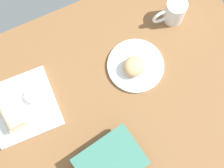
{
  "coord_description": "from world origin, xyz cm",
  "views": [
    {
      "loc": [
        -13.98,
        -23.51,
        123.59
      ],
      "look_at": [
        0.74,
        7.75,
        7.0
      ],
      "focal_mm": 54.77,
      "sensor_mm": 36.0,
      "label": 1
    }
  ],
  "objects": [
    {
      "name": "book_stack",
      "position": [
        -11.71,
        -16.46,
        8.45
      ],
      "size": [
        23.17,
        18.8,
        8.42
      ],
      "color": "#387260",
      "rests_on": "dining_table"
    },
    {
      "name": "coffee_mug",
      "position": [
        33.3,
        22.78,
        9.35
      ],
      "size": [
        13.24,
        7.75,
        10.48
      ],
      "color": "white",
      "rests_on": "dining_table"
    },
    {
      "name": "scone_pastry",
      "position": [
        10.41,
        10.05,
        8.19
      ],
      "size": [
        10.34,
        10.11,
        5.57
      ],
      "primitive_type": "ellipsoid",
      "rotation": [
        0.0,
        0.0,
        0.42
      ],
      "color": "tan",
      "rests_on": "round_plate"
    },
    {
      "name": "sauce_cup",
      "position": [
        -26.21,
        15.68,
        7.04
      ],
      "size": [
        5.69,
        5.69,
        2.68
      ],
      "color": "silver",
      "rests_on": "square_plate"
    },
    {
      "name": "dining_table",
      "position": [
        0.0,
        0.0,
        2.0
      ],
      "size": [
        110.0,
        90.0,
        4.0
      ],
      "primitive_type": "cube",
      "color": "brown",
      "rests_on": "ground"
    },
    {
      "name": "square_plate",
      "position": [
        -31.25,
        14.24,
        4.8
      ],
      "size": [
        24.21,
        24.21,
        1.6
      ],
      "primitive_type": "cube",
      "rotation": [
        0.0,
        0.0,
        -0.04
      ],
      "color": "white",
      "rests_on": "dining_table"
    },
    {
      "name": "round_plate",
      "position": [
        11.93,
        11.03,
        4.7
      ],
      "size": [
        20.97,
        20.97,
        1.4
      ],
      "primitive_type": "cylinder",
      "color": "white",
      "rests_on": "dining_table"
    },
    {
      "name": "breakfast_wrap",
      "position": [
        -35.28,
        13.1,
        9.02
      ],
      "size": [
        8.15,
        13.29,
        6.84
      ],
      "primitive_type": "cylinder",
      "rotation": [
        1.57,
        0.0,
        3.25
      ],
      "color": "beige",
      "rests_on": "square_plate"
    }
  ]
}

